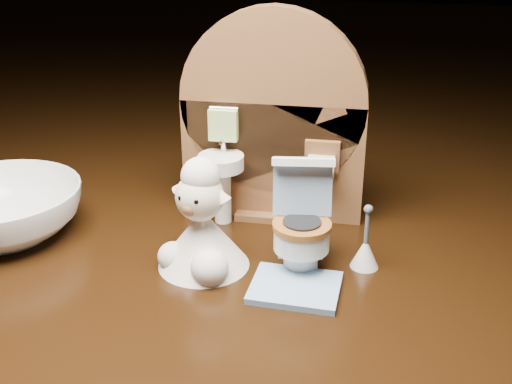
% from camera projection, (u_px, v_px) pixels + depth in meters
% --- Properties ---
extents(backdrop_panel, '(0.13, 0.05, 0.15)m').
position_uv_depth(backdrop_panel, '(272.00, 130.00, 0.45)').
color(backdrop_panel, brown).
rests_on(backdrop_panel, ground).
extents(toy_toilet, '(0.04, 0.05, 0.07)m').
position_uv_depth(toy_toilet, '(302.00, 227.00, 0.40)').
color(toy_toilet, white).
rests_on(toy_toilet, ground).
extents(bath_mat, '(0.05, 0.05, 0.00)m').
position_uv_depth(bath_mat, '(295.00, 288.00, 0.38)').
color(bath_mat, '#7C9BBC').
rests_on(bath_mat, ground).
extents(toilet_brush, '(0.02, 0.02, 0.04)m').
position_uv_depth(toilet_brush, '(365.00, 251.00, 0.40)').
color(toilet_brush, white).
rests_on(toilet_brush, ground).
extents(plush_lamb, '(0.06, 0.06, 0.08)m').
position_uv_depth(plush_lamb, '(202.00, 230.00, 0.40)').
color(plush_lamb, silver).
rests_on(plush_lamb, ground).
extents(ceramic_bowl, '(0.14, 0.14, 0.03)m').
position_uv_depth(ceramic_bowl, '(1.00, 212.00, 0.44)').
color(ceramic_bowl, white).
rests_on(ceramic_bowl, ground).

